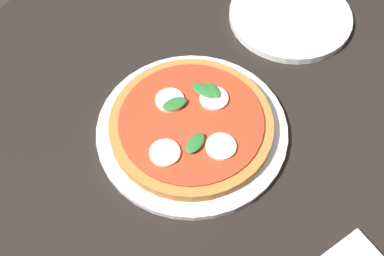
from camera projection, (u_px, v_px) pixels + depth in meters
name	position (u px, v px, depth m)	size (l,w,h in m)	color
dining_table	(206.00, 175.00, 0.82)	(1.18, 1.04, 0.70)	black
serving_tray	(192.00, 129.00, 0.75)	(0.31, 0.31, 0.01)	silver
pizza	(191.00, 124.00, 0.74)	(0.26, 0.26, 0.03)	#B27033
plate_white	(290.00, 16.00, 0.89)	(0.24, 0.24, 0.01)	white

